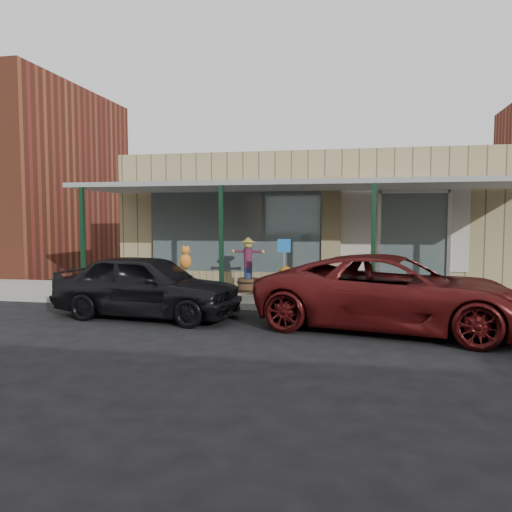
% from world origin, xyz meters
% --- Properties ---
extents(ground, '(120.00, 120.00, 0.00)m').
position_xyz_m(ground, '(0.00, 0.00, 0.00)').
color(ground, black).
rests_on(ground, ground).
extents(sidewalk, '(40.00, 3.20, 0.15)m').
position_xyz_m(sidewalk, '(0.00, 3.60, 0.07)').
color(sidewalk, gray).
rests_on(sidewalk, ground).
extents(storefront, '(12.00, 6.25, 4.20)m').
position_xyz_m(storefront, '(-0.00, 8.16, 2.09)').
color(storefront, '#8F7E58').
rests_on(storefront, ground).
extents(awning, '(12.00, 3.00, 3.04)m').
position_xyz_m(awning, '(0.00, 3.56, 3.01)').
color(awning, gray).
rests_on(awning, ground).
extents(block_buildings_near, '(61.00, 8.00, 8.00)m').
position_xyz_m(block_buildings_near, '(2.01, 9.20, 3.77)').
color(block_buildings_near, brown).
rests_on(block_buildings_near, ground).
extents(barrel_scarecrow, '(0.93, 0.69, 1.53)m').
position_xyz_m(barrel_scarecrow, '(-1.50, 3.82, 0.67)').
color(barrel_scarecrow, '#48341C').
rests_on(barrel_scarecrow, sidewalk).
extents(barrel_pumpkin, '(0.87, 0.87, 0.78)m').
position_xyz_m(barrel_pumpkin, '(-0.48, 3.97, 0.43)').
color(barrel_pumpkin, '#48341C').
rests_on(barrel_pumpkin, sidewalk).
extents(handicap_sign, '(0.32, 0.05, 1.54)m').
position_xyz_m(handicap_sign, '(-0.30, 2.40, 1.14)').
color(handicap_sign, gray).
rests_on(handicap_sign, sidewalk).
extents(parked_sedan, '(4.33, 2.13, 1.57)m').
position_xyz_m(parked_sedan, '(-3.09, 0.68, 0.71)').
color(parked_sedan, black).
rests_on(parked_sedan, ground).
extents(car_maroon, '(5.69, 3.46, 1.47)m').
position_xyz_m(car_maroon, '(2.15, 0.50, 0.74)').
color(car_maroon, '#4B0F0F').
rests_on(car_maroon, ground).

